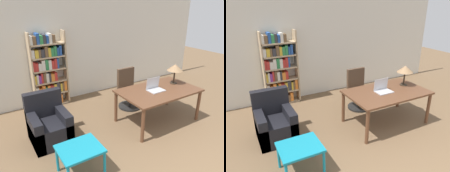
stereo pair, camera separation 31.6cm
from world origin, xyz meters
The scene contains 8 objects.
wall_back centered at (0.00, 4.53, 1.35)m, with size 8.00×0.06×2.70m.
desk centered at (0.58, 2.27, 0.67)m, with size 1.73×1.05×0.76m.
laptop centered at (0.50, 2.30, 0.81)m, with size 0.35×0.26×0.27m.
table_lamp centered at (1.16, 2.38, 1.13)m, with size 0.35×0.35×0.46m.
office_chair centered at (0.47, 3.21, 0.42)m, with size 0.59×0.59×0.99m.
side_table_blue centered at (-1.57, 1.68, 0.42)m, with size 0.65×0.56×0.48m.
armchair centered at (-1.71, 2.82, 0.31)m, with size 0.71×0.75×0.95m.
bookshelf centered at (-1.20, 4.34, 0.90)m, with size 0.87×0.28×1.90m.
Camera 2 is at (-2.33, -1.05, 2.58)m, focal length 35.00 mm.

